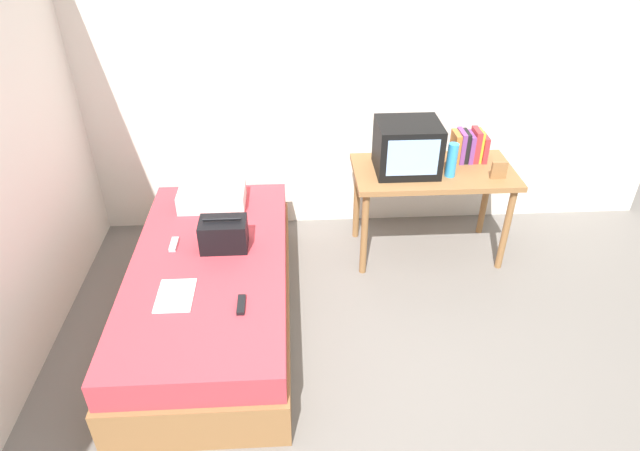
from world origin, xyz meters
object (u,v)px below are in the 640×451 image
(picture_frame, at_px, (499,170))
(handbag, at_px, (224,234))
(magazine, at_px, (175,295))
(remote_silver, at_px, (174,244))
(water_bottle, at_px, (452,160))
(book_row, at_px, (469,146))
(bed, at_px, (212,291))
(pillow, at_px, (212,197))
(remote_dark, at_px, (241,305))
(desk, at_px, (433,181))
(tv, at_px, (407,147))

(picture_frame, bearing_deg, handbag, -168.29)
(magazine, xyz_separation_m, remote_silver, (-0.09, 0.50, 0.01))
(water_bottle, relative_size, book_row, 0.98)
(book_row, bearing_deg, handbag, -158.60)
(bed, distance_m, pillow, 0.76)
(pillow, bearing_deg, remote_dark, -76.17)
(picture_frame, bearing_deg, magazine, -157.96)
(water_bottle, distance_m, magazine, 2.06)
(desk, bearing_deg, magazine, -149.32)
(handbag, height_order, remote_silver, handbag)
(water_bottle, distance_m, picture_frame, 0.34)
(picture_frame, relative_size, handbag, 0.42)
(handbag, relative_size, remote_silver, 2.08)
(magazine, height_order, remote_silver, remote_silver)
(handbag, xyz_separation_m, remote_silver, (-0.33, 0.03, -0.09))
(handbag, bearing_deg, desk, 20.37)
(pillow, height_order, magazine, pillow)
(pillow, xyz_separation_m, magazine, (-0.11, -1.02, -0.06))
(bed, relative_size, tv, 4.55)
(desk, xyz_separation_m, remote_dark, (-1.33, -1.13, -0.13))
(pillow, bearing_deg, tv, 0.33)
(remote_dark, bearing_deg, desk, 40.24)
(book_row, xyz_separation_m, magazine, (-2.00, -1.16, -0.34))
(remote_dark, bearing_deg, book_row, 38.18)
(tv, height_order, remote_silver, tv)
(tv, bearing_deg, picture_frame, -14.37)
(book_row, bearing_deg, water_bottle, -128.62)
(bed, bearing_deg, magazine, -114.38)
(water_bottle, height_order, magazine, water_bottle)
(bed, xyz_separation_m, picture_frame, (1.99, 0.54, 0.55))
(tv, xyz_separation_m, remote_silver, (-1.60, -0.52, -0.41))
(book_row, distance_m, magazine, 2.33)
(remote_dark, xyz_separation_m, remote_silver, (-0.48, 0.61, 0.00))
(bed, relative_size, water_bottle, 8.13)
(remote_dark, bearing_deg, picture_frame, 29.08)
(bed, distance_m, picture_frame, 2.13)
(desk, height_order, remote_dark, desk)
(water_bottle, xyz_separation_m, magazine, (-1.81, -0.92, -0.36))
(pillow, height_order, remote_dark, pillow)
(desk, distance_m, tv, 0.34)
(handbag, distance_m, magazine, 0.54)
(book_row, bearing_deg, remote_dark, -141.82)
(desk, relative_size, handbag, 3.87)
(book_row, bearing_deg, magazine, -149.87)
(bed, xyz_separation_m, desk, (1.57, 0.69, 0.39))
(magazine, distance_m, remote_dark, 0.40)
(tv, xyz_separation_m, remote_dark, (-1.12, -1.13, -0.41))
(desk, xyz_separation_m, remote_silver, (-1.81, -0.51, -0.13))
(picture_frame, bearing_deg, pillow, 175.70)
(picture_frame, bearing_deg, tv, 165.63)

